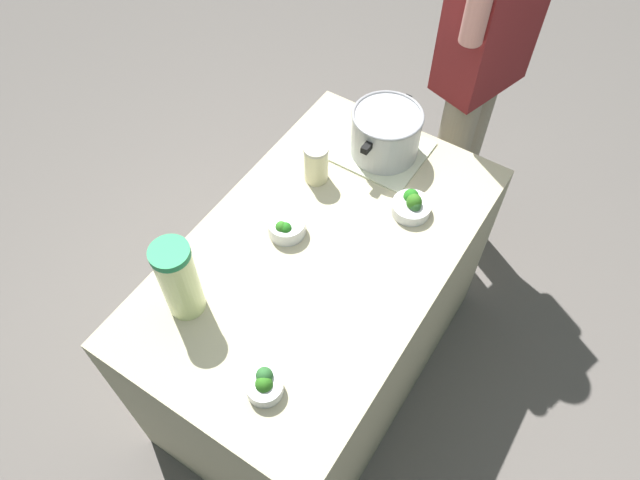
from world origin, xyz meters
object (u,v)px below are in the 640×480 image
broccoli_bowl_center (265,385)px  person_cook (479,71)px  broccoli_bowl_front (412,205)px  broccoli_bowl_back (286,228)px  lemonade_pitcher (179,280)px  mason_jar (316,163)px  cooking_pot (386,132)px

broccoli_bowl_center → person_cook: bearing=1.5°
broccoli_bowl_front → broccoli_bowl_back: bearing=135.7°
broccoli_bowl_front → person_cook: 0.69m
lemonade_pitcher → broccoli_bowl_front: 0.79m
lemonade_pitcher → mason_jar: (0.63, -0.04, -0.07)m
broccoli_bowl_center → cooking_pot: bearing=10.0°
broccoli_bowl_front → broccoli_bowl_center: 0.76m
broccoli_bowl_center → broccoli_bowl_back: bearing=28.8°
lemonade_pitcher → mason_jar: 0.63m
mason_jar → broccoli_bowl_back: size_ratio=1.21×
cooking_pot → lemonade_pitcher: bearing=168.2°
mason_jar → broccoli_bowl_center: bearing=-157.0°
broccoli_bowl_center → person_cook: size_ratio=0.06×
mason_jar → person_cook: person_cook is taller
broccoli_bowl_back → person_cook: 1.01m
lemonade_pitcher → mason_jar: lemonade_pitcher is taller
lemonade_pitcher → broccoli_bowl_front: bearing=-29.8°
broccoli_bowl_front → person_cook: size_ratio=0.08×
lemonade_pitcher → person_cook: person_cook is taller
lemonade_pitcher → mason_jar: bearing=-4.0°
mason_jar → broccoli_bowl_center: 0.78m
cooking_pot → person_cook: size_ratio=0.18×
broccoli_bowl_front → broccoli_bowl_back: broccoli_bowl_front is taller
broccoli_bowl_center → broccoli_bowl_back: broccoli_bowl_center is taller
cooking_pot → broccoli_bowl_center: cooking_pot is taller
cooking_pot → mason_jar: (-0.23, 0.14, -0.02)m
cooking_pot → broccoli_bowl_center: size_ratio=3.11×
broccoli_bowl_back → mason_jar: bearing=11.0°
lemonade_pitcher → broccoli_bowl_back: size_ratio=2.31×
mason_jar → cooking_pot: bearing=-30.2°
broccoli_bowl_back → person_cook: bearing=-12.4°
broccoli_bowl_front → lemonade_pitcher: bearing=150.2°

